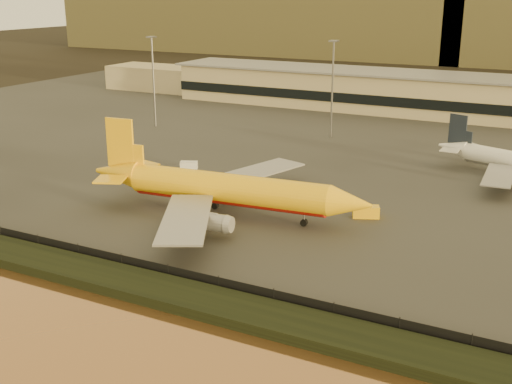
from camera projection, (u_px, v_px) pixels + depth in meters
ground at (206, 247)px, 99.75m from camera, size 900.00×900.00×0.00m
embankment at (139, 285)px, 85.14m from camera, size 320.00×7.00×1.40m
tarmac at (383, 131)px, 180.14m from camera, size 320.00×220.00×0.20m
perimeter_fence at (156, 270)px, 88.34m from camera, size 300.00×0.05×2.20m
terminal_building at (368, 90)px, 210.48m from camera, size 202.00×25.00×12.60m
apron_light_masts at (424, 88)px, 151.91m from camera, size 152.20×12.20×25.40m
distant_hills at (470, 0)px, 387.09m from camera, size 470.00×160.00×70.00m
dhl_cargo_jet at (224, 189)px, 111.76m from camera, size 52.68×51.37×15.72m
gse_vehicle_yellow at (366, 212)px, 111.57m from camera, size 5.00×3.70×2.05m
gse_vehicle_white at (189, 165)px, 141.53m from camera, size 4.10×3.07×1.68m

